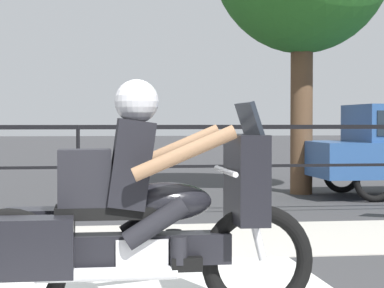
# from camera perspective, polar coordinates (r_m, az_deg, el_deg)

# --- Properties ---
(sidewalk_band) EXTENTS (44.00, 2.40, 0.01)m
(sidewalk_band) POSITION_cam_1_polar(r_m,az_deg,el_deg) (8.33, -8.83, -7.38)
(sidewalk_band) COLOR #B7B2A8
(sidewalk_band) RESTS_ON ground
(fence_railing) EXTENTS (36.00, 0.05, 1.27)m
(fence_railing) POSITION_cam_1_polar(r_m,az_deg,el_deg) (10.18, -8.68, -0.09)
(fence_railing) COLOR black
(fence_railing) RESTS_ON ground
(motorcycle) EXTENTS (2.41, 0.76, 1.60)m
(motorcycle) POSITION_cam_1_polar(r_m,az_deg,el_deg) (4.95, -4.40, -5.43)
(motorcycle) COLOR black
(motorcycle) RESTS_ON ground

